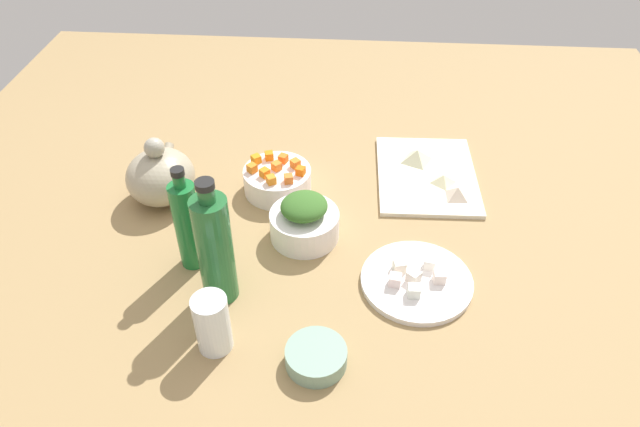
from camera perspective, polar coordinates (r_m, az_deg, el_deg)
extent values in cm
cube|color=#9A7C50|center=(122.66, 0.00, -2.32)|extent=(190.00, 190.00, 3.00)
cube|color=silver|center=(138.34, 10.29, 3.69)|extent=(30.08, 23.12, 1.00)
cylinder|color=white|center=(112.36, 9.34, -6.50)|extent=(20.97, 20.97, 1.20)
cylinder|color=white|center=(118.74, -1.51, -1.14)|extent=(14.02, 14.02, 5.98)
cylinder|color=white|center=(131.14, -4.14, 3.24)|extent=(15.00, 15.00, 5.50)
cylinder|color=gray|center=(98.77, -0.38, -13.71)|extent=(10.19, 10.19, 3.24)
ellipsoid|color=tan|center=(131.36, -15.19, 3.46)|extent=(15.29, 14.64, 11.52)
sphere|color=#A19B8B|center=(127.19, -15.76, 6.15)|extent=(4.28, 4.28, 4.28)
cylinder|color=tan|center=(135.52, -14.55, 5.59)|extent=(5.38, 2.00, 3.93)
cylinder|color=#1D6F32|center=(111.76, -12.69, -1.19)|extent=(4.90, 4.90, 18.54)
cylinder|color=#1D6F32|center=(105.26, -13.51, 3.11)|extent=(2.20, 2.20, 2.53)
cylinder|color=black|center=(104.18, -13.66, 3.93)|extent=(2.45, 2.45, 1.20)
cylinder|color=#236330|center=(103.40, -10.13, -3.54)|extent=(6.38, 6.38, 21.93)
cylinder|color=#236330|center=(95.42, -10.97, 1.82)|extent=(2.87, 2.87, 2.73)
cylinder|color=black|center=(94.23, -11.11, 2.75)|extent=(3.19, 3.19, 1.20)
cylinder|color=white|center=(99.42, -10.39, -10.44)|extent=(5.93, 5.93, 11.18)
cube|color=orange|center=(127.43, -5.39, 3.95)|extent=(2.54, 2.54, 1.80)
cube|color=orange|center=(131.47, -3.59, 5.34)|extent=(2.33, 2.33, 1.80)
cube|color=orange|center=(125.32, -4.76, 3.29)|extent=(2.45, 2.45, 1.80)
cube|color=orange|center=(125.32, -3.07, 3.38)|extent=(2.18, 2.18, 1.80)
cube|color=orange|center=(131.83, -6.21, 5.27)|extent=(2.54, 2.54, 1.80)
cube|color=orange|center=(127.48, -1.90, 4.14)|extent=(2.21, 2.21, 1.80)
cube|color=orange|center=(129.80, -2.41, 4.87)|extent=(2.54, 2.54, 1.80)
cube|color=orange|center=(129.23, -4.24, 4.61)|extent=(2.54, 2.54, 1.80)
cube|color=orange|center=(132.60, -4.96, 5.60)|extent=(2.24, 2.24, 1.80)
cube|color=orange|center=(129.13, -6.61, 4.40)|extent=(2.54, 2.54, 1.80)
ellipsoid|color=#366425|center=(115.53, -1.55, 0.70)|extent=(13.20, 13.16, 3.93)
cube|color=white|center=(109.65, 7.30, -6.41)|extent=(2.55, 2.55, 2.20)
cube|color=white|center=(108.29, 9.09, -7.42)|extent=(2.28, 2.28, 2.20)
cube|color=white|center=(113.78, 10.61, -4.73)|extent=(2.61, 2.61, 2.20)
cube|color=silver|center=(110.76, 9.07, -6.04)|extent=(3.10, 3.10, 2.20)
cube|color=silver|center=(112.29, 7.70, -5.06)|extent=(2.68, 2.68, 2.20)
cube|color=white|center=(111.58, 11.52, -6.02)|extent=(2.25, 2.25, 2.20)
pyramid|color=beige|center=(140.84, 9.38, 5.57)|extent=(7.41, 7.47, 3.11)
pyramid|color=beige|center=(135.29, 11.88, 3.30)|extent=(5.23, 5.10, 2.05)
pyramid|color=beige|center=(131.53, 13.16, 2.03)|extent=(6.32, 6.30, 2.65)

